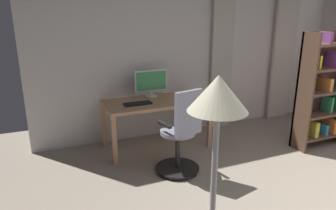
{
  "coord_description": "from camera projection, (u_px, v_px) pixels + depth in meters",
  "views": [
    {
      "loc": [
        2.47,
        1.38,
        1.95
      ],
      "look_at": [
        1.02,
        -2.04,
        0.83
      ],
      "focal_mm": 32.76,
      "sensor_mm": 36.0,
      "label": 1
    }
  ],
  "objects": [
    {
      "name": "curtain_right_panel",
      "position": [
        222.0,
        61.0,
        5.19
      ],
      "size": [
        0.4,
        0.06,
        2.34
      ],
      "primitive_type": "cube",
      "color": "beige",
      "rests_on": "ground"
    },
    {
      "name": "back_room_partition",
      "position": [
        198.0,
        48.0,
        5.08
      ],
      "size": [
        5.43,
        0.1,
        2.79
      ],
      "primitive_type": "cube",
      "color": "silver",
      "rests_on": "ground"
    },
    {
      "name": "cell_phone_by_monitor",
      "position": [
        184.0,
        93.0,
        4.88
      ],
      "size": [
        0.13,
        0.16,
        0.01
      ],
      "primitive_type": "cube",
      "rotation": [
        0.0,
        0.0,
        0.5
      ],
      "color": "black",
      "rests_on": "desk"
    },
    {
      "name": "floor_lamp",
      "position": [
        215.0,
        146.0,
        1.44
      ],
      "size": [
        0.28,
        0.28,
        1.69
      ],
      "color": "black",
      "rests_on": "ground"
    },
    {
      "name": "computer_monitor",
      "position": [
        151.0,
        82.0,
        4.62
      ],
      "size": [
        0.51,
        0.18,
        0.4
      ],
      "color": "white",
      "rests_on": "desk"
    },
    {
      "name": "curtain_left_panel",
      "position": [
        283.0,
        56.0,
        5.69
      ],
      "size": [
        0.5,
        0.06,
        2.34
      ],
      "primitive_type": "cube",
      "color": "beige",
      "rests_on": "ground"
    },
    {
      "name": "computer_mouse",
      "position": [
        201.0,
        98.0,
        4.51
      ],
      "size": [
        0.06,
        0.1,
        0.04
      ],
      "primitive_type": "ellipsoid",
      "color": "black",
      "rests_on": "desk"
    },
    {
      "name": "office_chair",
      "position": [
        181.0,
        136.0,
        3.74
      ],
      "size": [
        0.56,
        0.56,
        1.1
      ],
      "rotation": [
        0.0,
        0.0,
        3.36
      ],
      "color": "black",
      "rests_on": "ground"
    },
    {
      "name": "desk",
      "position": [
        156.0,
        106.0,
        4.49
      ],
      "size": [
        1.52,
        0.74,
        0.72
      ],
      "color": "tan",
      "rests_on": "ground"
    },
    {
      "name": "bookshelf",
      "position": [
        324.0,
        91.0,
        4.51
      ],
      "size": [
        0.88,
        0.3,
        1.75
      ],
      "color": "brown",
      "rests_on": "ground"
    },
    {
      "name": "computer_keyboard",
      "position": [
        138.0,
        104.0,
        4.27
      ],
      "size": [
        0.38,
        0.15,
        0.02
      ],
      "primitive_type": "cube",
      "color": "black",
      "rests_on": "desk"
    }
  ]
}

